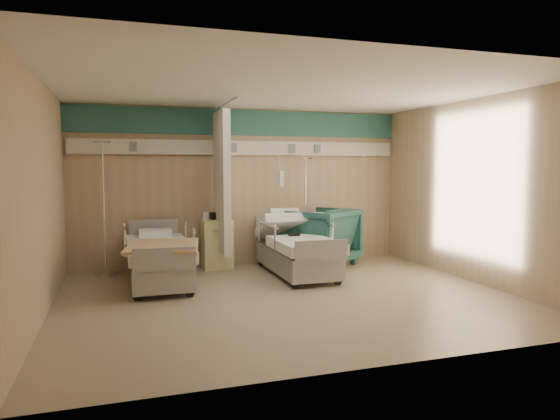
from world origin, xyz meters
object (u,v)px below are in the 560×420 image
object	(u,v)px
bed_right	(296,255)
iv_stand_left	(105,248)
bed_left	(159,263)
visitor_armchair	(319,236)
bedside_cabinet	(217,244)
iv_stand_right	(305,241)

from	to	relation	value
bed_right	iv_stand_left	world-z (taller)	iv_stand_left
bed_left	visitor_armchair	world-z (taller)	visitor_armchair
iv_stand_left	bed_left	bearing A→B (deg)	-48.70
bed_right	visitor_armchair	world-z (taller)	visitor_armchair
bedside_cabinet	iv_stand_right	size ratio (longest dim) A/B	0.44
visitor_armchair	iv_stand_left	size ratio (longest dim) A/B	0.53
bed_left	iv_stand_right	world-z (taller)	iv_stand_right
bedside_cabinet	visitor_armchair	xyz separation A→B (m)	(1.80, -0.30, 0.10)
bed_left	visitor_armchair	distance (m)	2.92
bed_left	iv_stand_left	distance (m)	1.19
iv_stand_right	visitor_armchair	bearing A→B (deg)	-64.88
bed_right	iv_stand_right	xyz separation A→B (m)	(0.50, 0.92, 0.08)
bed_right	bedside_cabinet	size ratio (longest dim) A/B	2.54
iv_stand_right	bedside_cabinet	bearing A→B (deg)	-179.31
iv_stand_right	iv_stand_left	xyz separation A→B (m)	(-3.48, -0.03, 0.05)
iv_stand_right	bed_right	bearing A→B (deg)	-118.52
bed_right	bedside_cabinet	xyz separation A→B (m)	(-1.15, 0.90, 0.11)
visitor_armchair	iv_stand_right	bearing A→B (deg)	-99.21
bed_right	iv_stand_right	size ratio (longest dim) A/B	1.11
visitor_armchair	bed_left	bearing A→B (deg)	-22.44
bedside_cabinet	iv_stand_right	world-z (taller)	iv_stand_right
bed_right	iv_stand_left	bearing A→B (deg)	163.40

